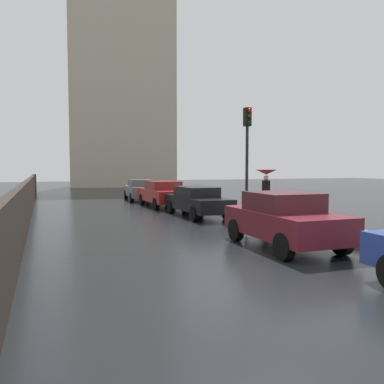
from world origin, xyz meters
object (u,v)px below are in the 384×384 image
at_px(car_red_far_lane, 163,193).
at_px(traffic_light, 247,142).
at_px(car_maroon_behind_camera, 284,219).
at_px(pedestrian_with_umbrella_near, 266,180).
at_px(car_grey_mid_road, 140,190).
at_px(car_black_near_kerb, 197,201).

relative_size(car_red_far_lane, traffic_light, 1.01).
bearing_deg(car_maroon_behind_camera, pedestrian_with_umbrella_near, 63.69).
distance_m(car_grey_mid_road, car_red_far_lane, 4.58).
relative_size(car_maroon_behind_camera, traffic_light, 0.87).
xyz_separation_m(car_red_far_lane, pedestrian_with_umbrella_near, (3.04, -5.84, 0.88)).
bearing_deg(car_black_near_kerb, pedestrian_with_umbrella_near, -23.94).
height_order(car_black_near_kerb, traffic_light, traffic_light).
xyz_separation_m(car_black_near_kerb, car_maroon_behind_camera, (-0.33, -7.14, 0.07)).
relative_size(car_maroon_behind_camera, pedestrian_with_umbrella_near, 2.00).
height_order(pedestrian_with_umbrella_near, traffic_light, traffic_light).
bearing_deg(car_red_far_lane, car_grey_mid_road, 92.03).
height_order(car_maroon_behind_camera, traffic_light, traffic_light).
height_order(car_black_near_kerb, car_maroon_behind_camera, car_maroon_behind_camera).
bearing_deg(pedestrian_with_umbrella_near, car_black_near_kerb, 172.21).
bearing_deg(pedestrian_with_umbrella_near, car_red_far_lane, 133.22).
xyz_separation_m(car_maroon_behind_camera, traffic_light, (1.75, 5.12, 2.47)).
xyz_separation_m(car_grey_mid_road, car_red_far_lane, (0.15, -4.58, 0.04)).
height_order(car_grey_mid_road, traffic_light, traffic_light).
relative_size(car_black_near_kerb, car_red_far_lane, 1.01).
xyz_separation_m(pedestrian_with_umbrella_near, traffic_light, (-1.42, -0.78, 1.60)).
relative_size(car_grey_mid_road, car_red_far_lane, 0.92).
bearing_deg(car_grey_mid_road, car_maroon_behind_camera, -85.77).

